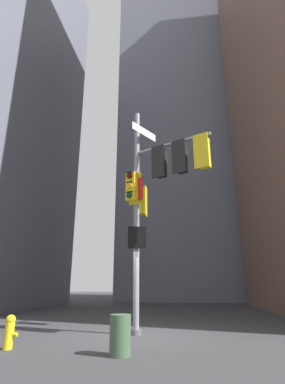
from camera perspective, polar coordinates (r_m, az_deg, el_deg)
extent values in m
plane|color=#38383A|center=(10.06, -1.28, -25.67)|extent=(120.00, 120.00, 0.00)
cube|color=slate|center=(43.81, 8.75, 19.26)|extent=(15.89, 15.89, 54.90)
cylinder|color=gray|center=(10.24, -1.14, -3.91)|extent=(0.19, 0.19, 7.67)
cylinder|color=#595B5E|center=(10.05, -1.28, -25.22)|extent=(0.35, 0.35, 0.16)
cylinder|color=gray|center=(10.31, 5.48, 9.11)|extent=(2.58, 1.30, 0.11)
cylinder|color=gray|center=(11.51, -0.28, 1.11)|extent=(0.14, 1.94, 0.11)
cube|color=black|center=(10.09, 2.95, 5.91)|extent=(0.45, 0.23, 1.14)
cube|color=black|center=(10.24, 3.49, 5.55)|extent=(0.45, 0.45, 1.00)
cylinder|color=#360605|center=(10.54, 4.00, 6.95)|extent=(0.21, 0.14, 0.20)
cube|color=black|center=(10.60, 4.00, 7.53)|extent=(0.23, 0.16, 0.02)
cylinder|color=yellow|center=(10.41, 4.04, 5.19)|extent=(0.21, 0.14, 0.20)
cube|color=black|center=(10.46, 4.04, 5.79)|extent=(0.23, 0.16, 0.02)
cylinder|color=#06311C|center=(10.28, 4.08, 3.39)|extent=(0.21, 0.14, 0.20)
cube|color=black|center=(10.32, 4.08, 4.00)|extent=(0.23, 0.16, 0.02)
cube|color=black|center=(9.76, 6.89, 6.85)|extent=(0.45, 0.23, 1.14)
cube|color=black|center=(9.92, 7.39, 6.47)|extent=(0.45, 0.45, 1.00)
cylinder|color=#360605|center=(10.23, 7.81, 7.88)|extent=(0.21, 0.14, 0.20)
cube|color=black|center=(10.28, 7.80, 8.47)|extent=(0.23, 0.16, 0.02)
cylinder|color=yellow|center=(10.09, 7.89, 6.08)|extent=(0.21, 0.14, 0.20)
cube|color=black|center=(10.14, 7.88, 6.69)|extent=(0.23, 0.16, 0.02)
cylinder|color=#06311C|center=(9.95, 7.97, 4.23)|extent=(0.21, 0.14, 0.20)
cube|color=black|center=(10.00, 7.96, 4.86)|extent=(0.23, 0.16, 0.02)
cube|color=yellow|center=(9.48, 11.11, 7.83)|extent=(0.45, 0.23, 1.14)
cube|color=yellow|center=(9.64, 11.55, 7.41)|extent=(0.45, 0.45, 1.00)
cylinder|color=red|center=(9.96, 11.86, 8.82)|extent=(0.21, 0.14, 0.20)
cube|color=black|center=(10.02, 11.83, 9.42)|extent=(0.23, 0.16, 0.02)
cylinder|color=#3C2C06|center=(9.82, 11.99, 6.99)|extent=(0.21, 0.14, 0.20)
cube|color=black|center=(9.87, 11.96, 7.61)|extent=(0.23, 0.16, 0.02)
cylinder|color=#06311C|center=(9.68, 12.12, 5.10)|extent=(0.21, 0.14, 0.20)
cube|color=black|center=(9.73, 12.08, 5.74)|extent=(0.23, 0.16, 0.02)
cube|color=yellow|center=(11.30, 0.67, -1.73)|extent=(0.04, 0.48, 1.14)
cube|color=yellow|center=(11.33, -0.28, -1.77)|extent=(0.35, 0.35, 1.00)
cylinder|color=#360605|center=(11.46, -1.27, -0.13)|extent=(0.06, 0.20, 0.20)
cube|color=black|center=(11.50, -1.29, 0.44)|extent=(0.08, 0.22, 0.02)
cylinder|color=yellow|center=(11.36, -1.28, -1.81)|extent=(0.06, 0.20, 0.20)
cube|color=black|center=(11.40, -1.30, -1.23)|extent=(0.08, 0.22, 0.02)
cylinder|color=#06311C|center=(11.27, -1.29, -3.52)|extent=(0.06, 0.20, 0.20)
cube|color=black|center=(11.31, -1.31, -2.94)|extent=(0.08, 0.22, 0.02)
cube|color=yellow|center=(10.37, -1.41, 0.66)|extent=(0.46, 0.20, 1.14)
cube|color=yellow|center=(10.22, -1.94, 0.95)|extent=(0.44, 0.44, 1.00)
cylinder|color=#360605|center=(10.17, -2.50, 3.13)|extent=(0.21, 0.13, 0.20)
cube|color=black|center=(10.21, -2.51, 3.77)|extent=(0.23, 0.15, 0.02)
cylinder|color=yellow|center=(10.06, -2.53, 1.26)|extent=(0.21, 0.13, 0.20)
cube|color=black|center=(10.09, -2.54, 1.92)|extent=(0.23, 0.15, 0.02)
cylinder|color=#06311C|center=(9.95, -2.55, -0.65)|extent=(0.21, 0.13, 0.20)
cube|color=black|center=(9.98, -2.56, 0.02)|extent=(0.23, 0.15, 0.02)
cube|color=white|center=(11.10, 0.35, 11.39)|extent=(0.71, 1.14, 0.28)
cube|color=#19479E|center=(11.10, 0.35, 11.39)|extent=(0.69, 1.10, 0.24)
cube|color=red|center=(10.25, -1.63, 0.50)|extent=(0.62, 0.19, 0.80)
cube|color=white|center=(10.25, -1.63, 0.50)|extent=(0.58, 0.18, 0.76)
cube|color=black|center=(9.85, -1.06, -8.68)|extent=(0.59, 0.16, 0.72)
cube|color=white|center=(9.85, -1.06, -8.68)|extent=(0.55, 0.14, 0.68)
cylinder|color=yellow|center=(8.53, -24.19, -23.78)|extent=(0.22, 0.22, 0.59)
sphere|color=yellow|center=(8.49, -23.87, -21.42)|extent=(0.23, 0.23, 0.23)
cylinder|color=yellow|center=(8.45, -23.15, -23.77)|extent=(0.10, 0.09, 0.09)
cylinder|color=#3F593F|center=(7.21, -4.28, -25.60)|extent=(0.46, 0.46, 0.83)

